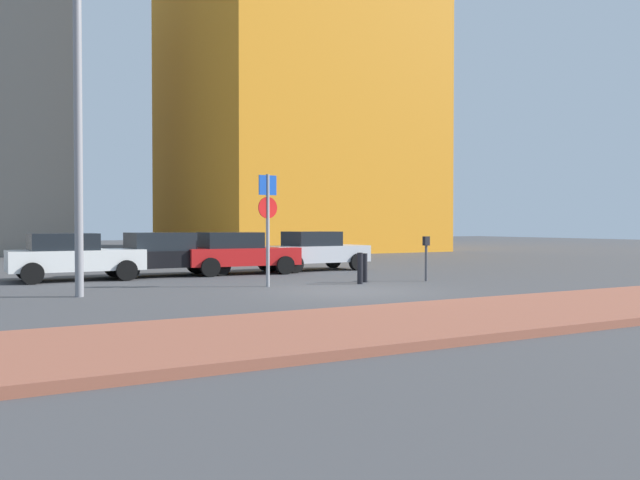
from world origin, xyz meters
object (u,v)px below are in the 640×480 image
at_px(parked_car_white, 73,256).
at_px(street_lamp, 78,93).
at_px(parking_meter, 426,252).
at_px(traffic_bollard_near, 360,268).
at_px(traffic_bollard_mid, 365,268).
at_px(parked_car_black, 166,254).
at_px(parked_car_silver, 314,250).
at_px(parking_sign_post, 268,216).
at_px(parked_car_red, 237,252).

distance_m(parked_car_white, street_lamp, 6.50).
distance_m(parking_meter, traffic_bollard_near, 2.34).
bearing_deg(street_lamp, traffic_bollard_mid, 0.22).
bearing_deg(parking_meter, street_lamp, 176.87).
xyz_separation_m(parked_car_black, street_lamp, (-3.65, -5.28, 4.11)).
xyz_separation_m(parked_car_silver, parking_sign_post, (-4.32, -5.16, 1.22)).
distance_m(parked_car_black, parked_car_silver, 5.72).
relative_size(parking_meter, traffic_bollard_near, 1.50).
bearing_deg(parked_car_silver, street_lamp, -150.38).
relative_size(parked_car_black, parked_car_red, 1.14).
bearing_deg(parked_car_silver, parked_car_white, -177.87).
relative_size(parked_car_white, parking_sign_post, 1.26).
xyz_separation_m(parked_car_black, parked_car_silver, (5.72, 0.05, 0.01)).
xyz_separation_m(parking_meter, traffic_bollard_mid, (-1.86, 0.58, -0.46)).
distance_m(parked_car_silver, street_lamp, 11.54).
bearing_deg(traffic_bollard_near, parked_car_red, 106.53).
height_order(parked_car_silver, traffic_bollard_mid, parked_car_silver).
distance_m(parking_meter, street_lamp, 10.82).
bearing_deg(parked_car_black, parked_car_red, -4.96).
relative_size(parked_car_silver, parking_meter, 2.97).
distance_m(parked_car_white, parking_meter, 10.92).
height_order(parking_meter, traffic_bollard_near, parking_meter).
bearing_deg(parked_car_black, traffic_bollard_mid, -49.10).
bearing_deg(traffic_bollard_mid, parked_car_red, 112.19).
bearing_deg(parked_car_silver, traffic_bollard_mid, -102.54).
xyz_separation_m(parked_car_white, street_lamp, (-0.65, -5.00, 4.10)).
bearing_deg(parking_meter, parked_car_red, 124.85).
height_order(parked_car_red, parking_sign_post, parking_sign_post).
bearing_deg(parked_car_silver, parking_sign_post, -129.96).
distance_m(parked_car_red, traffic_bollard_mid, 5.44).
bearing_deg(parking_meter, traffic_bollard_mid, 162.60).
height_order(parked_car_red, street_lamp, street_lamp).
bearing_deg(parked_car_white, parking_meter, -30.58).
bearing_deg(traffic_bollard_mid, parked_car_black, 130.90).
relative_size(parked_car_red, street_lamp, 0.48).
height_order(parking_meter, traffic_bollard_mid, parking_meter).
bearing_deg(traffic_bollard_mid, parked_car_white, 146.61).
relative_size(parked_car_red, traffic_bollard_near, 4.42).
relative_size(parked_car_black, traffic_bollard_near, 5.05).
bearing_deg(parked_car_black, traffic_bollard_near, -54.00).
relative_size(parked_car_red, traffic_bollard_mid, 4.66).
height_order(parked_car_silver, street_lamp, street_lamp).
distance_m(parked_car_white, parked_car_silver, 8.73).
height_order(parked_car_white, street_lamp, street_lamp).
distance_m(parked_car_white, parked_car_red, 5.49).
xyz_separation_m(parked_car_white, parked_car_black, (3.00, 0.27, -0.02)).
xyz_separation_m(parked_car_white, parked_car_red, (5.49, 0.06, -0.00)).
height_order(parked_car_white, parking_meter, parked_car_white).
distance_m(parked_car_red, parking_sign_post, 5.16).
bearing_deg(parked_car_black, parked_car_white, -174.82).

